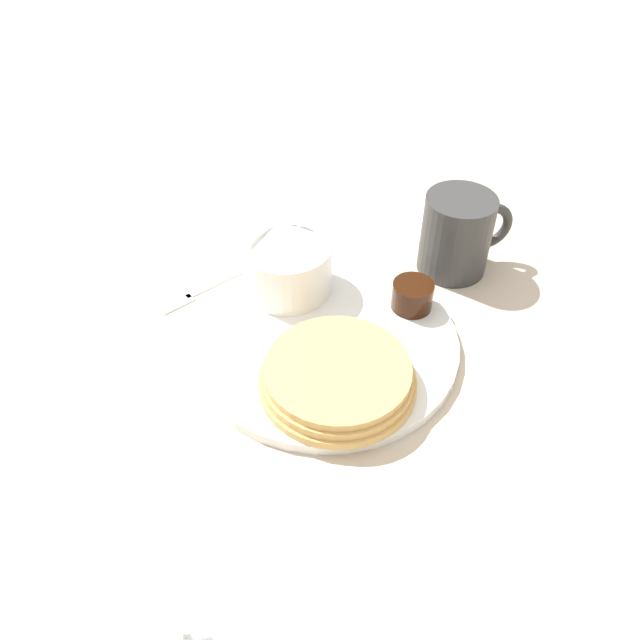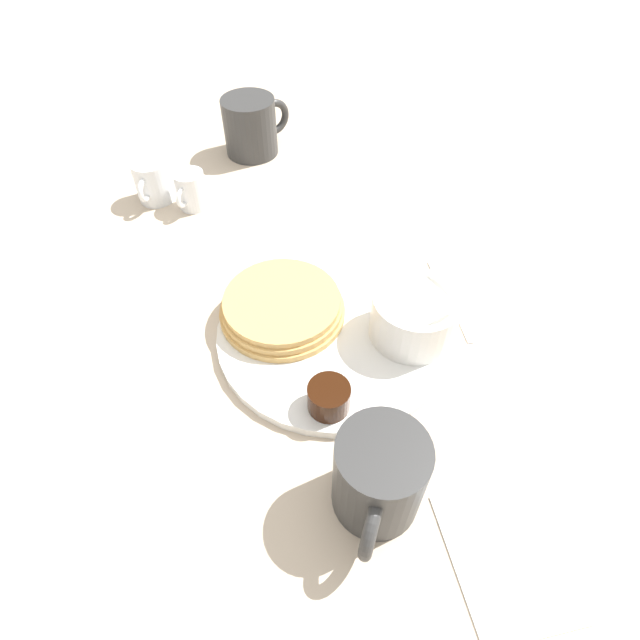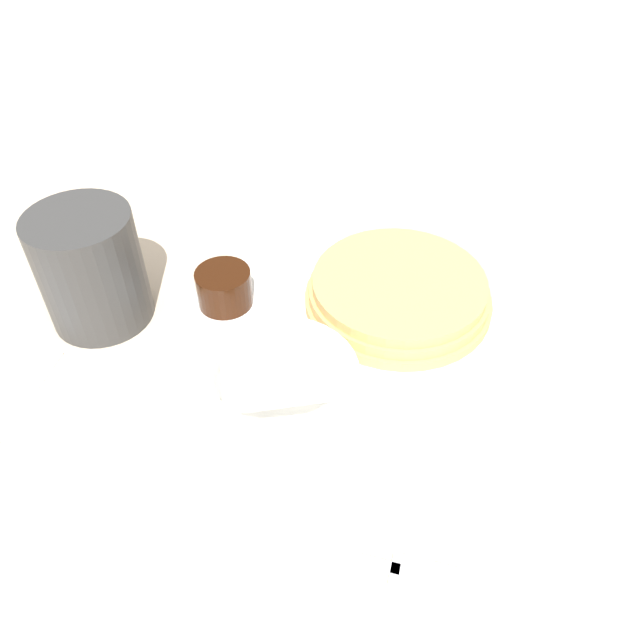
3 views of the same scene
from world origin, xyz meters
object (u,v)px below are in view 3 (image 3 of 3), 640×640
Objects in this scene: coffee_mug at (86,271)px; fork at (365,560)px; plate at (342,349)px; bowl at (281,400)px.

coffee_mug reaches higher than fork.
plate is at bearing 106.71° from fork.
plate is 2.54× the size of coffee_mug.
coffee_mug is (-0.21, -0.00, 0.04)m from plate.
fork is at bearing -73.29° from plate.
bowl is at bearing 134.03° from fork.
coffee_mug reaches higher than plate.
bowl is 0.11m from fork.
plate reaches higher than fork.
plate is at bearing 1.00° from coffee_mug.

